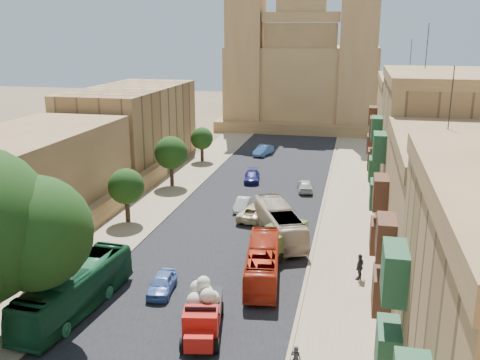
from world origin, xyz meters
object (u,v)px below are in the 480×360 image
at_px(street_tree_b, 126,187).
at_px(pedestrian_c, 360,267).
at_px(car_blue_b, 263,150).
at_px(car_white_a, 243,204).
at_px(car_cream, 256,212).
at_px(car_dkblue, 252,177).
at_px(street_tree_d, 202,139).
at_px(pedestrian_a, 296,359).
at_px(street_tree_c, 171,153).
at_px(bus_cream_east, 279,223).
at_px(car_white_b, 305,185).
at_px(bus_red_east, 263,262).
at_px(car_blue_a, 162,283).
at_px(bus_green_north, 75,290).
at_px(street_tree_a, 53,229).
at_px(olive_pickup, 280,240).
at_px(church, 303,73).
at_px(red_truck, 203,311).

distance_m(street_tree_b, pedestrian_c, 22.06).
relative_size(car_blue_b, pedestrian_c, 2.25).
xyz_separation_m(car_white_a, car_cream, (1.71, -2.27, 0.10)).
xyz_separation_m(car_dkblue, pedestrian_c, (12.19, -23.00, 0.34)).
distance_m(street_tree_d, pedestrian_a, 46.40).
bearing_deg(street_tree_d, street_tree_c, -90.00).
height_order(street_tree_d, car_blue_b, street_tree_d).
xyz_separation_m(bus_cream_east, car_white_b, (0.78, 14.04, -0.70)).
bearing_deg(bus_cream_east, pedestrian_c, 112.75).
height_order(bus_red_east, pedestrian_c, bus_red_east).
relative_size(bus_cream_east, car_white_b, 2.53).
xyz_separation_m(bus_red_east, car_blue_a, (-6.18, -3.39, -0.62)).
xyz_separation_m(bus_green_north, car_blue_b, (3.84, 44.87, -0.72)).
relative_size(street_tree_a, olive_pickup, 1.01).
distance_m(street_tree_a, car_white_a, 20.14).
distance_m(church, car_blue_b, 27.06).
bearing_deg(street_tree_a, car_dkblue, 72.98).
distance_m(street_tree_d, car_white_a, 20.97).
bearing_deg(street_tree_d, street_tree_b, -90.00).
xyz_separation_m(car_blue_b, pedestrian_c, (13.28, -36.64, 0.24)).
distance_m(street_tree_c, car_cream, 14.58).
distance_m(bus_cream_east, pedestrian_c, 9.27).
distance_m(car_white_b, pedestrian_c, 21.32).
distance_m(street_tree_d, car_dkblue, 12.19).
bearing_deg(pedestrian_c, car_blue_b, -137.43).
bearing_deg(pedestrian_a, car_blue_b, -66.39).
bearing_deg(pedestrian_c, olive_pickup, -96.94).
relative_size(street_tree_b, car_cream, 1.02).
distance_m(car_dkblue, pedestrian_c, 26.03).
bearing_deg(bus_red_east, street_tree_c, -63.40).
bearing_deg(car_white_b, street_tree_d, -46.07).
distance_m(church, street_tree_a, 67.60).
xyz_separation_m(olive_pickup, bus_cream_east, (-0.51, 3.00, 0.32)).
bearing_deg(car_dkblue, street_tree_b, -126.91).
relative_size(bus_red_east, pedestrian_c, 4.72).
bearing_deg(car_white_b, street_tree_b, 31.91).
height_order(red_truck, bus_red_east, red_truck).
relative_size(street_tree_b, street_tree_d, 1.09).
bearing_deg(red_truck, car_blue_b, 95.66).
bearing_deg(street_tree_d, car_blue_b, 35.15).
bearing_deg(car_blue_b, street_tree_a, -86.98).
height_order(street_tree_b, olive_pickup, street_tree_b).
bearing_deg(pedestrian_a, pedestrian_c, -93.56).
relative_size(church, olive_pickup, 6.49).
xyz_separation_m(church, street_tree_d, (-10.00, -30.61, -6.47)).
relative_size(street_tree_d, bus_red_east, 0.51).
bearing_deg(car_white_a, car_blue_b, 96.03).
bearing_deg(olive_pickup, car_white_a, 117.90).
bearing_deg(car_white_a, bus_cream_east, -54.32).
xyz_separation_m(olive_pickup, car_white_b, (0.27, 17.04, -0.38)).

